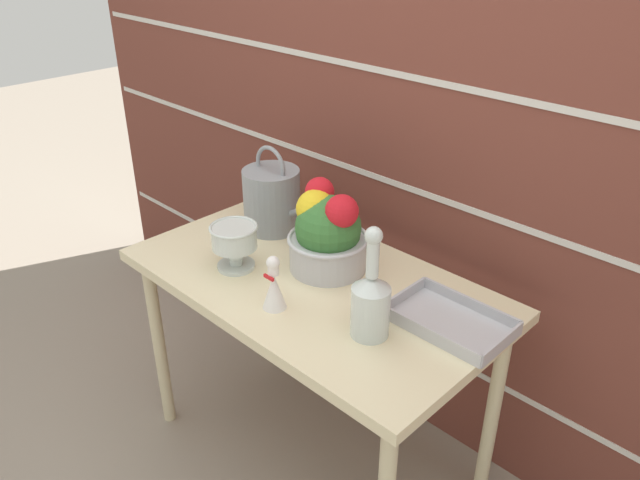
% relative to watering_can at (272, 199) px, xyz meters
% --- Properties ---
extents(ground_plane, '(12.00, 12.00, 0.00)m').
position_rel_watering_can_xyz_m(ground_plane, '(0.34, -0.14, -0.85)').
color(ground_plane, gray).
extents(brick_wall, '(3.60, 0.08, 2.20)m').
position_rel_watering_can_xyz_m(brick_wall, '(0.34, 0.31, 0.25)').
color(brick_wall, brown).
rests_on(brick_wall, ground_plane).
extents(patio_table, '(1.16, 0.65, 0.74)m').
position_rel_watering_can_xyz_m(patio_table, '(0.34, -0.14, -0.19)').
color(patio_table, beige).
rests_on(patio_table, ground_plane).
extents(watering_can, '(0.34, 0.20, 0.30)m').
position_rel_watering_can_xyz_m(watering_can, '(0.00, 0.00, 0.00)').
color(watering_can, gray).
rests_on(watering_can, patio_table).
extents(crystal_pedestal_bowl, '(0.15, 0.15, 0.15)m').
position_rel_watering_can_xyz_m(crystal_pedestal_bowl, '(0.12, -0.26, -0.02)').
color(crystal_pedestal_bowl, silver).
rests_on(crystal_pedestal_bowl, patio_table).
extents(flower_planter, '(0.25, 0.25, 0.27)m').
position_rel_watering_can_xyz_m(flower_planter, '(0.32, -0.06, 0.01)').
color(flower_planter, '#BCBCC1').
rests_on(flower_planter, patio_table).
extents(glass_decanter, '(0.10, 0.10, 0.32)m').
position_rel_watering_can_xyz_m(glass_decanter, '(0.64, -0.23, -0.01)').
color(glass_decanter, silver).
rests_on(glass_decanter, patio_table).
extents(figurine_vase, '(0.07, 0.07, 0.16)m').
position_rel_watering_can_xyz_m(figurine_vase, '(0.37, -0.32, -0.05)').
color(figurine_vase, white).
rests_on(figurine_vase, patio_table).
extents(wire_tray, '(0.32, 0.20, 0.04)m').
position_rel_watering_can_xyz_m(wire_tray, '(0.77, -0.05, -0.10)').
color(wire_tray, '#B7B7BC').
rests_on(wire_tray, patio_table).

